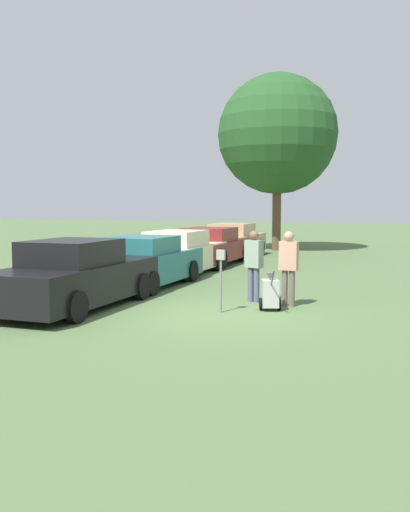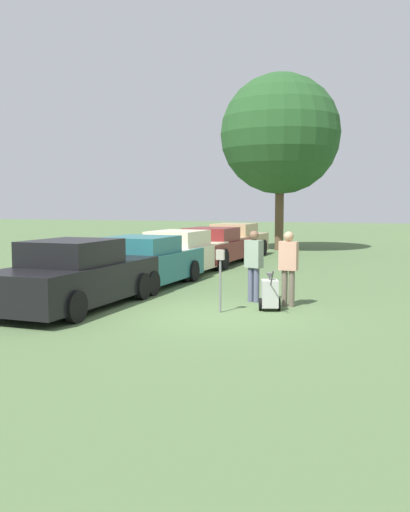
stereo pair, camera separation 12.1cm
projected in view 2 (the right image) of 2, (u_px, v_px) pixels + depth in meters
name	position (u px, v px, depth m)	size (l,w,h in m)	color
ground_plane	(209.00, 314.00, 12.27)	(120.00, 120.00, 0.00)	#4C663D
parked_car_black	(76.00, 277.00, 13.00)	(2.09, 4.82, 1.56)	black
parked_car_teal	(143.00, 263.00, 16.34)	(2.15, 4.70, 1.45)	#23666B
parked_car_cream	(180.00, 254.00, 18.99)	(1.97, 5.02, 1.48)	beige
parked_car_maroon	(213.00, 247.00, 22.21)	(2.15, 4.97, 1.44)	maroon
parked_car_tan	(235.00, 241.00, 25.13)	(2.04, 4.71, 1.50)	tan
parking_meter	(220.00, 269.00, 12.41)	(0.18, 0.09, 1.38)	slate
person_worker	(254.00, 261.00, 13.72)	(0.47, 0.36, 1.73)	#515670
person_supervisor	(288.00, 264.00, 13.14)	(0.44, 0.25, 1.74)	#665B4C
equipment_cart	(270.00, 293.00, 12.69)	(0.53, 1.00, 1.00)	#B2B2AD
shade_tree	(280.00, 134.00, 28.51)	(5.99, 5.99, 8.83)	brown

